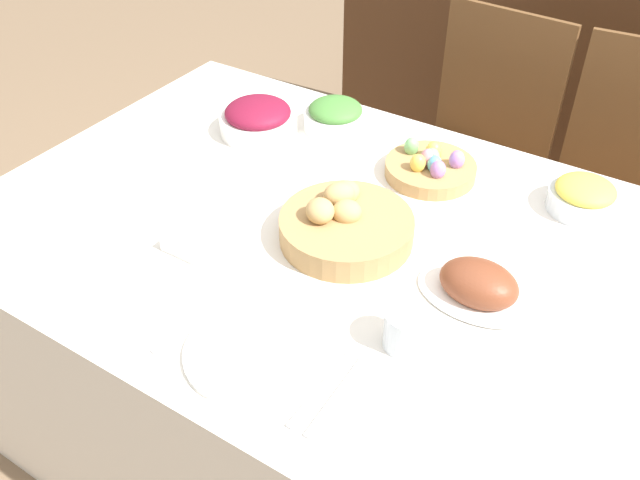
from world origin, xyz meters
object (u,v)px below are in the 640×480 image
at_px(chair_far_center, 475,149).
at_px(sideboard, 534,76).
at_px(ham_platter, 478,285).
at_px(spoon, 336,395).
at_px(butter_dish, 188,245).
at_px(bread_basket, 345,225).
at_px(pineapple_bowl, 584,196).
at_px(green_salad_bowl, 335,115).
at_px(knife, 321,388).
at_px(beet_salad_bowl, 258,118).
at_px(dinner_plate, 252,352).
at_px(chair_far_right, 620,193).
at_px(egg_basket, 431,167).
at_px(fork, 189,321).
at_px(drinking_cup, 406,329).

relative_size(chair_far_center, sideboard, 0.59).
relative_size(ham_platter, spoon, 1.25).
bearing_deg(butter_dish, sideboard, 84.64).
relative_size(bread_basket, pineapple_bowl, 1.83).
relative_size(green_salad_bowl, knife, 0.88).
bearing_deg(beet_salad_bowl, dinner_plate, -54.41).
relative_size(sideboard, ham_platter, 6.55).
bearing_deg(spoon, chair_far_right, 78.96).
height_order(ham_platter, butter_dish, ham_platter).
distance_m(egg_basket, knife, 0.71).
distance_m(sideboard, pineapple_bowl, 1.43).
relative_size(chair_far_center, fork, 4.89).
relative_size(egg_basket, ham_platter, 0.92).
bearing_deg(fork, knife, 1.14).
height_order(egg_basket, butter_dish, egg_basket).
relative_size(spoon, butter_dish, 1.88).
height_order(chair_far_center, butter_dish, chair_far_center).
bearing_deg(chair_far_center, spoon, -74.80).
distance_m(egg_basket, fork, 0.72).
bearing_deg(chair_far_right, green_salad_bowl, -147.15).
bearing_deg(chair_far_right, butter_dish, -124.97).
xyz_separation_m(knife, drinking_cup, (0.07, 0.17, 0.04)).
height_order(bread_basket, green_salad_bowl, bread_basket).
xyz_separation_m(chair_far_center, butter_dish, (-0.22, -1.14, 0.28)).
distance_m(drinking_cup, butter_dish, 0.51).
distance_m(fork, knife, 0.30).
bearing_deg(fork, sideboard, 90.05).
bearing_deg(chair_far_center, sideboard, 97.83).
distance_m(pineapple_bowl, spoon, 0.78).
height_order(chair_far_right, dinner_plate, chair_far_right).
bearing_deg(green_salad_bowl, beet_salad_bowl, -140.89).
height_order(beet_salad_bowl, dinner_plate, beet_salad_bowl).
height_order(chair_far_center, pineapple_bowl, chair_far_center).
height_order(chair_far_center, drinking_cup, chair_far_center).
xyz_separation_m(ham_platter, fork, (-0.43, -0.36, -0.02)).
distance_m(chair_far_center, egg_basket, 0.67).
height_order(bread_basket, dinner_plate, bread_basket).
xyz_separation_m(drinking_cup, butter_dish, (-0.51, -0.01, -0.02)).
relative_size(sideboard, pineapple_bowl, 10.03).
xyz_separation_m(chair_far_right, ham_platter, (-0.12, -0.94, 0.29)).
bearing_deg(sideboard, fork, -91.10).
bearing_deg(butter_dish, knife, -20.16).
height_order(bread_basket, butter_dish, bread_basket).
height_order(chair_far_right, spoon, chair_far_right).
distance_m(chair_far_right, sideboard, 0.92).
relative_size(sideboard, drinking_cup, 19.60).
distance_m(fork, spoon, 0.33).
distance_m(ham_platter, fork, 0.56).
bearing_deg(pineapple_bowl, bread_basket, -136.68).
xyz_separation_m(fork, butter_dish, (-0.14, 0.16, 0.01)).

